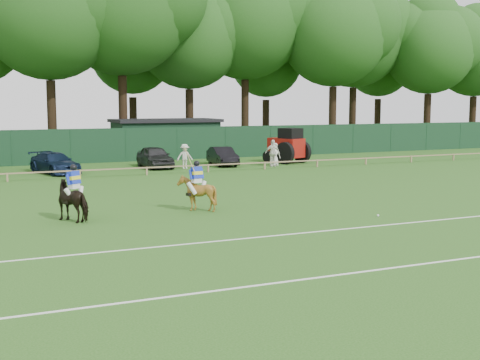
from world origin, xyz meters
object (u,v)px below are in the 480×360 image
estate_black (223,156)px  spectator_right (275,154)px  spectator_mid (272,153)px  utility_shed (165,138)px  hatch_grey (155,157)px  polo_ball (378,216)px  horse_chestnut (197,193)px  spectator_left (185,156)px  tractor (288,146)px  horse_dark (75,200)px  sedan_navy (55,163)px

estate_black → spectator_right: 3.65m
spectator_mid → spectator_right: (0.45, 0.53, -0.13)m
utility_shed → hatch_grey: bearing=-112.2°
utility_shed → polo_ball: bearing=-91.4°
horse_chestnut → estate_black: size_ratio=0.38×
spectator_left → polo_ball: spectator_left is taller
horse_chestnut → tractor: 21.27m
horse_dark → sedan_navy: bearing=-127.5°
hatch_grey → spectator_mid: 8.02m
utility_shed → tractor: (6.52, -8.66, -0.34)m
horse_dark → hatch_grey: 19.30m
hatch_grey → tractor: size_ratio=1.23×
horse_chestnut → tractor: bearing=-136.7°
horse_dark → utility_shed: size_ratio=0.22×
estate_black → spectator_right: (3.34, -1.47, 0.15)m
hatch_grey → utility_shed: utility_shed is taller
hatch_grey → spectator_mid: size_ratio=2.34×
spectator_right → tractor: size_ratio=0.45×
estate_black → tractor: 5.08m
sedan_navy → utility_shed: size_ratio=0.53×
estate_black → spectator_left: (-3.12, -0.97, 0.18)m
sedan_navy → horse_chestnut: bearing=-95.7°
sedan_navy → polo_ball: 22.57m
spectator_mid → hatch_grey: bearing=166.5°
estate_black → polo_ball: estate_black is taller
utility_shed → spectator_left: bearing=-99.9°
horse_chestnut → sedan_navy: horse_chestnut is taller
utility_shed → sedan_navy: bearing=-138.3°
horse_chestnut → hatch_grey: size_ratio=0.34×
sedan_navy → utility_shed: utility_shed is taller
horse_dark → sedan_navy: 16.70m
polo_ball → sedan_navy: bearing=114.2°
horse_chestnut → polo_ball: horse_chestnut is taller
horse_chestnut → utility_shed: bearing=-113.1°
horse_dark → horse_chestnut: bearing=150.0°
hatch_grey → polo_ball: hatch_grey is taller
horse_chestnut → spectator_right: (11.49, 15.40, 0.06)m
sedan_navy → tractor: bearing=-16.2°
spectator_left → utility_shed: size_ratio=0.19×
spectator_mid → spectator_left: bearing=174.1°
hatch_grey → spectator_left: 2.14m
horse_dark → spectator_right: bearing=-168.4°
spectator_left → horse_dark: bearing=-113.9°
spectator_right → polo_ball: size_ratio=17.58×
horse_dark → utility_shed: utility_shed is taller
horse_chestnut → spectator_mid: 18.52m
horse_dark → estate_black: horse_dark is taller
spectator_left → estate_black: bearing=25.2°
spectator_right → sedan_navy: bearing=-178.3°
estate_black → tractor: tractor is taller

